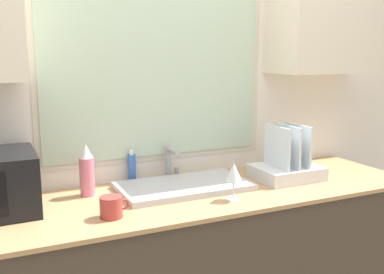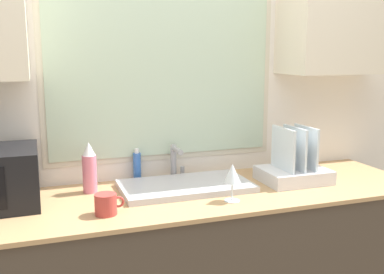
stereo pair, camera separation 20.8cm
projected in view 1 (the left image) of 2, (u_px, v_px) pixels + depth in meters
name	position (u px, v px, depth m)	size (l,w,h in m)	color
wall_back	(157.00, 83.00, 2.33)	(6.00, 0.38, 2.60)	silver
sink_basin	(184.00, 186.00, 2.22)	(0.64, 0.35, 0.03)	#B2B2B7
faucet	(170.00, 160.00, 2.37)	(0.08, 0.15, 0.18)	#99999E
dish_rack	(287.00, 167.00, 2.40)	(0.34, 0.27, 0.29)	silver
spray_bottle	(87.00, 171.00, 2.10)	(0.07, 0.07, 0.25)	#D8728C
soap_bottle	(132.00, 167.00, 2.33)	(0.04, 0.04, 0.17)	blue
mug_near_sink	(111.00, 207.00, 1.83)	(0.12, 0.09, 0.09)	#A53833
wine_glass	(234.00, 173.00, 2.04)	(0.08, 0.08, 0.17)	silver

